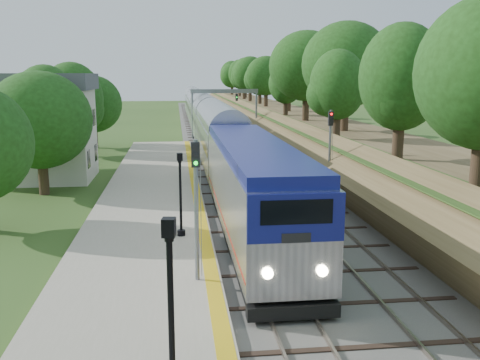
{
  "coord_description": "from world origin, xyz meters",
  "views": [
    {
      "loc": [
        -3.57,
        -11.67,
        7.84
      ],
      "look_at": [
        -0.5,
        13.89,
        2.8
      ],
      "focal_mm": 40.0,
      "sensor_mm": 36.0,
      "label": 1
    }
  ],
  "objects": [
    {
      "name": "trackbed",
      "position": [
        2.0,
        60.0,
        0.07
      ],
      "size": [
        9.5,
        170.0,
        0.28
      ],
      "color": "#4C4944",
      "rests_on": "ground"
    },
    {
      "name": "platform",
      "position": [
        -5.2,
        16.0,
        0.19
      ],
      "size": [
        6.4,
        68.0,
        0.38
      ],
      "primitive_type": "cube",
      "color": "#A09981",
      "rests_on": "ground"
    },
    {
      "name": "yellow_stripe",
      "position": [
        -2.35,
        16.0,
        0.39
      ],
      "size": [
        0.55,
        68.0,
        0.01
      ],
      "primitive_type": "cube",
      "color": "gold",
      "rests_on": "platform"
    },
    {
      "name": "embankment",
      "position": [
        10.35,
        60.0,
        1.95
      ],
      "size": [
        10.64,
        170.0,
        11.7
      ],
      "color": "brown",
      "rests_on": "ground"
    },
    {
      "name": "station_building",
      "position": [
        -14.0,
        30.0,
        4.09
      ],
      "size": [
        8.6,
        6.6,
        8.0
      ],
      "color": "silver",
      "rests_on": "ground"
    },
    {
      "name": "signal_gantry",
      "position": [
        2.47,
        54.99,
        4.82
      ],
      "size": [
        8.4,
        0.38,
        6.2
      ],
      "color": "slate",
      "rests_on": "ground"
    },
    {
      "name": "trees_behind_platform",
      "position": [
        -11.17,
        20.67,
        4.53
      ],
      "size": [
        7.82,
        53.32,
        7.21
      ],
      "color": "#332316",
      "rests_on": "ground"
    },
    {
      "name": "train",
      "position": [
        0.0,
        53.76,
        2.32
      ],
      "size": [
        3.07,
        102.21,
        4.52
      ],
      "color": "black",
      "rests_on": "trackbed"
    },
    {
      "name": "lamppost_mid",
      "position": [
        -3.77,
        -0.65,
        2.39
      ],
      "size": [
        0.44,
        0.44,
        4.5
      ],
      "color": "black",
      "rests_on": "platform"
    },
    {
      "name": "lamppost_far",
      "position": [
        -3.43,
        12.88,
        2.14
      ],
      "size": [
        0.39,
        0.39,
        3.95
      ],
      "color": "black",
      "rests_on": "platform"
    },
    {
      "name": "signal_platform",
      "position": [
        -2.9,
        7.2,
        3.6
      ],
      "size": [
        0.31,
        0.24,
        5.24
      ],
      "color": "slate",
      "rests_on": "platform"
    },
    {
      "name": "signal_farside",
      "position": [
        6.2,
        21.36,
        3.53
      ],
      "size": [
        0.31,
        0.24,
        5.59
      ],
      "color": "slate",
      "rests_on": "ground"
    }
  ]
}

